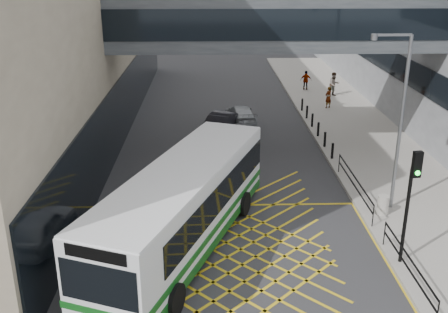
{
  "coord_description": "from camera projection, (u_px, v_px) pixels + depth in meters",
  "views": [
    {
      "loc": [
        -0.63,
        -17.3,
        10.63
      ],
      "look_at": [
        0.0,
        4.0,
        2.6
      ],
      "focal_mm": 42.0,
      "sensor_mm": 36.0,
      "label": 1
    }
  ],
  "objects": [
    {
      "name": "ground",
      "position": [
        227.0,
        257.0,
        19.95
      ],
      "size": [
        120.0,
        120.0,
        0.0
      ],
      "primitive_type": "plane",
      "color": "#333335"
    },
    {
      "name": "litter_bin",
      "position": [
        383.0,
        205.0,
        22.86
      ],
      "size": [
        0.5,
        0.5,
        0.86
      ],
      "primitive_type": "cylinder",
      "color": "#ADA89E",
      "rests_on": "pavement"
    },
    {
      "name": "bollards",
      "position": [
        315.0,
        124.0,
        33.94
      ],
      "size": [
        0.14,
        10.14,
        0.9
      ],
      "color": "black",
      "rests_on": "pavement"
    },
    {
      "name": "pedestrian_a",
      "position": [
        328.0,
        97.0,
        39.21
      ],
      "size": [
        0.78,
        0.73,
        1.6
      ],
      "primitive_type": "imported",
      "rotation": [
        0.0,
        0.0,
        3.72
      ],
      "color": "gray",
      "rests_on": "pavement"
    },
    {
      "name": "pedestrian_c",
      "position": [
        306.0,
        80.0,
        44.68
      ],
      "size": [
        1.03,
        0.63,
        1.62
      ],
      "primitive_type": "imported",
      "rotation": [
        0.0,
        0.0,
        2.95
      ],
      "color": "gray",
      "rests_on": "pavement"
    },
    {
      "name": "car_dark",
      "position": [
        225.0,
        121.0,
        34.47
      ],
      "size": [
        3.3,
        4.61,
        1.35
      ],
      "primitive_type": "imported",
      "rotation": [
        0.0,
        0.0,
        2.72
      ],
      "color": "black",
      "rests_on": "ground"
    },
    {
      "name": "bus",
      "position": [
        185.0,
        205.0,
        20.11
      ],
      "size": [
        6.88,
        12.17,
        3.36
      ],
      "rotation": [
        0.0,
        0.0,
        -0.37
      ],
      "color": "white",
      "rests_on": "ground"
    },
    {
      "name": "pavement",
      "position": [
        356.0,
        132.0,
        34.2
      ],
      "size": [
        6.0,
        54.0,
        0.16
      ],
      "primitive_type": "cube",
      "color": "#9D988F",
      "rests_on": "ground"
    },
    {
      "name": "street_lamp",
      "position": [
        398.0,
        113.0,
        22.09
      ],
      "size": [
        1.75,
        0.28,
        7.7
      ],
      "rotation": [
        0.0,
        0.0,
        0.03
      ],
      "color": "slate",
      "rests_on": "pavement"
    },
    {
      "name": "box_junction",
      "position": [
        227.0,
        257.0,
        19.95
      ],
      "size": [
        12.0,
        9.0,
        0.01
      ],
      "color": "gold",
      "rests_on": "ground"
    },
    {
      "name": "car_white",
      "position": [
        113.0,
        226.0,
        20.83
      ],
      "size": [
        2.35,
        4.6,
        1.4
      ],
      "primitive_type": "imported",
      "rotation": [
        0.0,
        0.0,
        3.27
      ],
      "color": "white",
      "rests_on": "ground"
    },
    {
      "name": "car_silver",
      "position": [
        241.0,
        114.0,
        36.13
      ],
      "size": [
        2.22,
        4.33,
        1.29
      ],
      "primitive_type": "imported",
      "rotation": [
        0.0,
        0.0,
        3.26
      ],
      "color": "#919599",
      "rests_on": "ground"
    },
    {
      "name": "kerb_railings",
      "position": [
        375.0,
        213.0,
        21.47
      ],
      "size": [
        0.05,
        12.54,
        1.0
      ],
      "color": "black",
      "rests_on": "pavement"
    },
    {
      "name": "pedestrian_b",
      "position": [
        334.0,
        84.0,
        42.56
      ],
      "size": [
        1.07,
        0.83,
        1.93
      ],
      "primitive_type": "imported",
      "rotation": [
        0.0,
        0.0,
        0.34
      ],
      "color": "gray",
      "rests_on": "pavement"
    },
    {
      "name": "traffic_light",
      "position": [
        411.0,
        192.0,
        18.27
      ],
      "size": [
        0.33,
        0.52,
        4.42
      ],
      "rotation": [
        0.0,
        0.0,
        0.15
      ],
      "color": "black",
      "rests_on": "pavement"
    },
    {
      "name": "skybridge",
      "position": [
        274.0,
        21.0,
        28.61
      ],
      "size": [
        20.0,
        4.1,
        3.0
      ],
      "color": "#43484D",
      "rests_on": "ground"
    }
  ]
}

